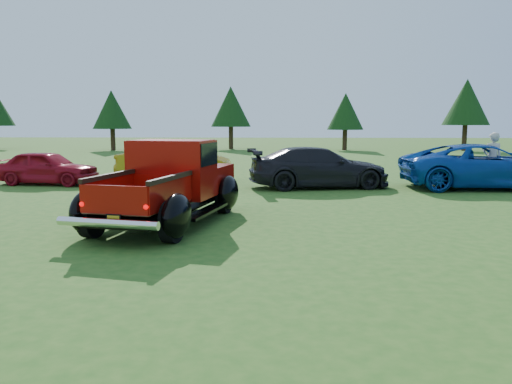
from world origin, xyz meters
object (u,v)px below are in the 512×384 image
tree_mid_right (345,112)px  tree_east (466,102)px  tree_mid_left (231,107)px  show_car_yellow (175,162)px  show_car_red (47,167)px  spectator (492,159)px  show_car_grey (319,167)px  pickup_truck (173,183)px  tree_west (112,110)px  show_car_blue (484,166)px

tree_mid_right → tree_east: size_ratio=0.81×
tree_mid_left → show_car_yellow: size_ratio=1.18×
show_car_red → spectator: bearing=-82.0°
tree_mid_left → tree_east: size_ratio=0.93×
tree_east → show_car_grey: bearing=-120.4°
tree_mid_left → spectator: tree_mid_left is taller
pickup_truck → show_car_yellow: bearing=113.2°
tree_mid_left → spectator: size_ratio=2.71×
pickup_truck → show_car_yellow: size_ratio=1.22×
tree_mid_left → pickup_truck: bearing=-87.3°
show_car_yellow → show_car_grey: 5.59m
tree_mid_left → show_car_grey: 24.19m
spectator → show_car_yellow: bearing=-7.8°
tree_mid_right → tree_east: tree_east is taller
tree_west → show_car_grey: (14.11, -21.49, -2.43)m
show_car_red → show_car_yellow: 4.51m
pickup_truck → spectator: bearing=46.2°
show_car_grey → spectator: bearing=-92.0°
tree_west → show_car_red: (4.55, -21.04, -2.50)m
tree_east → show_car_red: (-22.45, -21.54, -3.05)m
tree_mid_right → show_car_yellow: size_ratio=1.04×
tree_mid_right → show_car_blue: 22.63m
tree_west → show_car_blue: bearing=-47.6°
tree_east → spectator: size_ratio=2.92×
show_car_red → tree_mid_left: bearing=-4.4°
tree_west → tree_east: bearing=1.1°
tree_east → tree_west: bearing=-178.9°
show_car_blue → show_car_red: bearing=87.1°
show_car_grey → show_car_yellow: bearing=60.8°
tree_mid_right → show_car_grey: 22.94m
pickup_truck → spectator: (9.84, 6.69, 0.06)m
tree_west → show_car_blue: (19.59, -21.46, -2.37)m
pickup_truck → show_car_grey: size_ratio=1.09×
tree_west → pickup_truck: tree_west is taller
show_car_blue → tree_west: bearing=41.1°
tree_west → show_car_red: bearing=-77.8°
tree_mid_right → spectator: tree_mid_right is taller
tree_mid_left → spectator: bearing=-63.7°
tree_east → show_car_blue: bearing=-108.7°
pickup_truck → show_car_blue: (9.22, 5.86, -0.12)m
tree_east → show_car_yellow: 27.28m
pickup_truck → spectator: 11.89m
tree_mid_right → show_car_yellow: bearing=-113.9°
pickup_truck → show_car_red: 8.57m
show_car_red → show_car_yellow: bearing=-65.5°
tree_west → tree_mid_right: 18.03m
tree_mid_left → tree_mid_right: size_ratio=1.14×
tree_east → show_car_yellow: (-18.16, -20.15, -2.96)m
tree_east → tree_mid_right: bearing=176.8°
show_car_yellow → show_car_blue: (10.75, -1.82, 0.04)m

